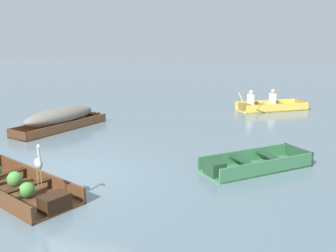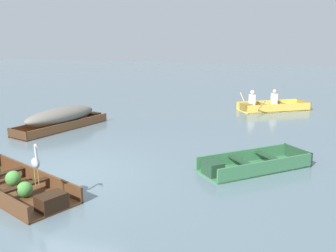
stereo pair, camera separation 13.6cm
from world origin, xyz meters
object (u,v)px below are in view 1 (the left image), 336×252
skiff_wooden_brown_mid_moored (61,118)px  dinghy_dark_varnish_foreground (15,185)px  skiff_green_near_moored (252,165)px  rowboat_yellow_with_crew (268,106)px  heron_on_dinghy (38,162)px

skiff_wooden_brown_mid_moored → dinghy_dark_varnish_foreground: bearing=-68.7°
skiff_green_near_moored → rowboat_yellow_with_crew: (0.26, 7.95, 0.06)m
dinghy_dark_varnish_foreground → skiff_wooden_brown_mid_moored: (-2.00, 5.11, 0.26)m
skiff_green_near_moored → rowboat_yellow_with_crew: size_ratio=0.85×
skiff_green_near_moored → skiff_wooden_brown_mid_moored: (-6.61, 2.46, 0.28)m
heron_on_dinghy → dinghy_dark_varnish_foreground: bearing=152.0°
dinghy_dark_varnish_foreground → skiff_green_near_moored: (4.61, 2.66, -0.01)m
dinghy_dark_varnish_foreground → skiff_wooden_brown_mid_moored: bearing=111.3°
skiff_green_near_moored → heron_on_dinghy: size_ratio=3.19×
skiff_wooden_brown_mid_moored → rowboat_yellow_with_crew: 8.80m
skiff_green_near_moored → heron_on_dinghy: bearing=-139.0°
rowboat_yellow_with_crew → skiff_wooden_brown_mid_moored: bearing=-141.4°
skiff_green_near_moored → skiff_wooden_brown_mid_moored: bearing=159.6°
heron_on_dinghy → skiff_wooden_brown_mid_moored: bearing=117.8°
skiff_green_near_moored → skiff_wooden_brown_mid_moored: skiff_wooden_brown_mid_moored is taller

